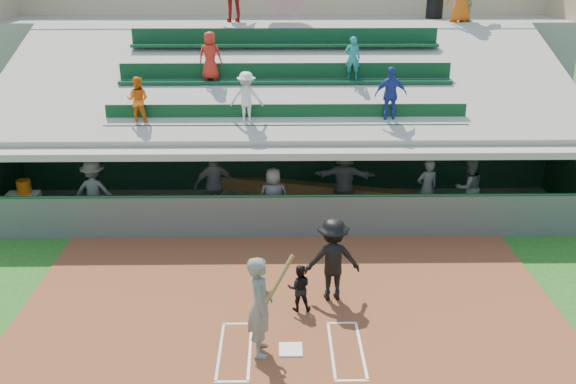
{
  "coord_description": "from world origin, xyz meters",
  "views": [
    {
      "loc": [
        -0.19,
        -9.96,
        6.93
      ],
      "look_at": [
        -0.0,
        3.5,
        1.8
      ],
      "focal_mm": 40.0,
      "sensor_mm": 36.0,
      "label": 1
    }
  ],
  "objects_px": {
    "home_plate": "(291,350)",
    "trash_bin": "(435,6)",
    "catcher": "(299,288)",
    "white_table": "(24,207)",
    "water_cooler": "(24,187)",
    "batter_at_plate": "(260,306)"
  },
  "relations": [
    {
      "from": "home_plate",
      "to": "trash_bin",
      "type": "xyz_separation_m",
      "value": [
        5.31,
        13.38,
        5.0
      ]
    },
    {
      "from": "catcher",
      "to": "trash_bin",
      "type": "xyz_separation_m",
      "value": [
        5.12,
        11.96,
        4.52
      ]
    },
    {
      "from": "white_table",
      "to": "home_plate",
      "type": "bearing_deg",
      "value": -43.68
    },
    {
      "from": "catcher",
      "to": "water_cooler",
      "type": "relative_size",
      "value": 2.69
    },
    {
      "from": "catcher",
      "to": "white_table",
      "type": "bearing_deg",
      "value": -33.86
    },
    {
      "from": "white_table",
      "to": "water_cooler",
      "type": "xyz_separation_m",
      "value": [
        0.06,
        0.08,
        0.55
      ]
    },
    {
      "from": "home_plate",
      "to": "catcher",
      "type": "bearing_deg",
      "value": 82.22
    },
    {
      "from": "home_plate",
      "to": "batter_at_plate",
      "type": "distance_m",
      "value": 1.09
    },
    {
      "from": "home_plate",
      "to": "trash_bin",
      "type": "distance_m",
      "value": 15.24
    },
    {
      "from": "batter_at_plate",
      "to": "white_table",
      "type": "height_order",
      "value": "batter_at_plate"
    },
    {
      "from": "home_plate",
      "to": "water_cooler",
      "type": "height_order",
      "value": "water_cooler"
    },
    {
      "from": "white_table",
      "to": "trash_bin",
      "type": "relative_size",
      "value": 0.97
    },
    {
      "from": "water_cooler",
      "to": "trash_bin",
      "type": "bearing_deg",
      "value": 30.22
    },
    {
      "from": "catcher",
      "to": "trash_bin",
      "type": "bearing_deg",
      "value": -114.29
    },
    {
      "from": "white_table",
      "to": "water_cooler",
      "type": "relative_size",
      "value": 2.29
    },
    {
      "from": "home_plate",
      "to": "water_cooler",
      "type": "xyz_separation_m",
      "value": [
        -7.03,
        6.19,
        0.93
      ]
    },
    {
      "from": "white_table",
      "to": "batter_at_plate",
      "type": "bearing_deg",
      "value": -46.09
    },
    {
      "from": "white_table",
      "to": "catcher",
      "type": "bearing_deg",
      "value": -35.65
    },
    {
      "from": "white_table",
      "to": "trash_bin",
      "type": "height_order",
      "value": "trash_bin"
    },
    {
      "from": "batter_at_plate",
      "to": "trash_bin",
      "type": "distance_m",
      "value": 15.19
    },
    {
      "from": "batter_at_plate",
      "to": "water_cooler",
      "type": "distance_m",
      "value": 8.99
    },
    {
      "from": "catcher",
      "to": "trash_bin",
      "type": "relative_size",
      "value": 1.14
    }
  ]
}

